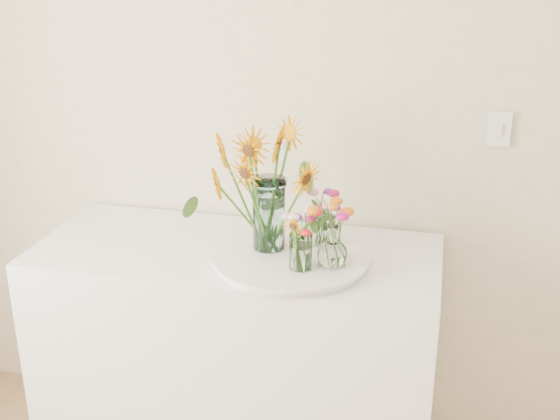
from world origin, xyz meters
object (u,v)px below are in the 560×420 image
object	(u,v)px
small_vase_b	(333,246)
small_vase_c	(325,232)
tray	(291,260)
small_vase_a	(301,252)
counter	(238,360)
mason_jar	(269,214)

from	to	relation	value
small_vase_b	small_vase_c	world-z (taller)	small_vase_b
small_vase_c	tray	bearing A→B (deg)	-133.63
tray	small_vase_c	world-z (taller)	small_vase_c
small_vase_a	small_vase_b	distance (m)	0.10
small_vase_a	small_vase_c	distance (m)	0.20
tray	small_vase_b	xyz separation A→B (m)	(0.14, -0.04, 0.08)
small_vase_a	small_vase_c	world-z (taller)	small_vase_a
small_vase_b	tray	bearing A→B (deg)	164.00
counter	small_vase_c	distance (m)	0.61
counter	small_vase_b	bearing A→B (deg)	-17.45
tray	mason_jar	xyz separation A→B (m)	(-0.08, 0.04, 0.14)
mason_jar	small_vase_c	size ratio (longest dim) A/B	2.23
counter	mason_jar	size ratio (longest dim) A/B	5.56
mason_jar	small_vase_c	xyz separation A→B (m)	(0.18, 0.06, -0.07)
tray	small_vase_b	distance (m)	0.17
mason_jar	small_vase_b	world-z (taller)	mason_jar
tray	small_vase_b	bearing A→B (deg)	-16.00
tray	small_vase_c	size ratio (longest dim) A/B	4.38
small_vase_a	mason_jar	bearing A→B (deg)	135.71
mason_jar	small_vase_c	distance (m)	0.20
counter	small_vase_c	world-z (taller)	small_vase_c
counter	small_vase_c	bearing A→B (deg)	6.03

